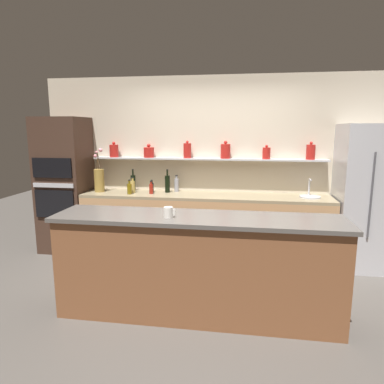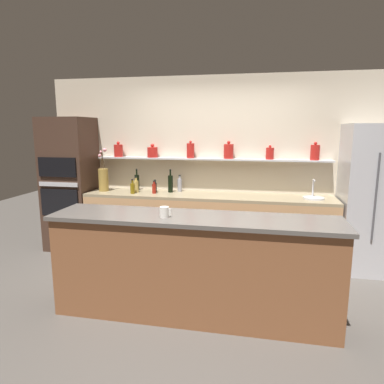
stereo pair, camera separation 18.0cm
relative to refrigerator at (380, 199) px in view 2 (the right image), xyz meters
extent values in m
plane|color=#4C4742|center=(-2.13, -1.20, -0.95)|extent=(12.00, 12.00, 0.00)
cube|color=beige|center=(-2.13, 0.40, 0.35)|extent=(5.20, 0.10, 2.60)
cube|color=#B7B7BC|center=(-2.25, 0.26, 0.46)|extent=(3.42, 0.18, 0.02)
cylinder|color=#AD1E19|center=(-3.66, 0.25, 0.56)|extent=(0.13, 0.13, 0.18)
sphere|color=#AD1E19|center=(-3.66, 0.25, 0.68)|extent=(0.05, 0.05, 0.05)
cylinder|color=#AD1E19|center=(-3.12, 0.25, 0.54)|extent=(0.15, 0.15, 0.15)
sphere|color=#AD1E19|center=(-3.12, 0.25, 0.64)|extent=(0.05, 0.05, 0.05)
cylinder|color=#AD1E19|center=(-2.54, 0.25, 0.57)|extent=(0.11, 0.11, 0.21)
sphere|color=#AD1E19|center=(-2.54, 0.25, 0.70)|extent=(0.04, 0.04, 0.04)
cylinder|color=#AD1E19|center=(-1.98, 0.25, 0.57)|extent=(0.14, 0.14, 0.21)
sphere|color=#AD1E19|center=(-1.98, 0.25, 0.70)|extent=(0.05, 0.05, 0.05)
cylinder|color=#AD1E19|center=(-1.40, 0.25, 0.55)|extent=(0.11, 0.11, 0.16)
sphere|color=#AD1E19|center=(-1.40, 0.25, 0.65)|extent=(0.04, 0.04, 0.04)
cylinder|color=#AD1E19|center=(-0.80, 0.25, 0.57)|extent=(0.12, 0.12, 0.21)
sphere|color=#AD1E19|center=(-0.80, 0.25, 0.69)|extent=(0.04, 0.04, 0.04)
cube|color=tan|center=(-2.25, 0.04, -0.51)|extent=(3.52, 0.62, 0.88)
cube|color=gray|center=(-2.25, 0.04, -0.05)|extent=(3.52, 0.62, 0.04)
cube|color=brown|center=(-2.13, -1.58, -0.46)|extent=(2.73, 0.55, 0.98)
cube|color=#56514C|center=(-2.13, -1.58, 0.05)|extent=(2.79, 0.61, 0.04)
cube|color=#B7B7BC|center=(0.00, 0.00, 0.00)|extent=(0.95, 0.70, 1.90)
cylinder|color=#4C4C51|center=(-0.17, -0.37, 0.10)|extent=(0.02, 0.02, 1.05)
cube|color=#3D281E|center=(-4.38, 0.04, 0.05)|extent=(0.70, 0.62, 2.01)
cube|color=black|center=(-4.38, -0.28, -0.17)|extent=(0.59, 0.02, 0.40)
cube|color=black|center=(-4.38, -0.28, 0.35)|extent=(0.59, 0.02, 0.28)
cube|color=#B7B7BC|center=(-4.38, -0.28, 0.10)|extent=(0.61, 0.02, 0.06)
cylinder|color=olive|center=(-3.82, 0.03, 0.13)|extent=(0.15, 0.15, 0.33)
cylinder|color=#4C3319|center=(-3.82, 0.02, 0.43)|extent=(0.02, 0.01, 0.25)
sphere|color=pink|center=(-3.82, -0.02, 0.56)|extent=(0.04, 0.04, 0.04)
cylinder|color=#4C3319|center=(-3.81, 0.02, 0.44)|extent=(0.02, 0.06, 0.28)
sphere|color=pink|center=(-3.77, 0.01, 0.58)|extent=(0.06, 0.06, 0.06)
cylinder|color=#4C3319|center=(-3.85, 0.04, 0.40)|extent=(0.02, 0.03, 0.19)
sphere|color=pink|center=(-3.88, 0.06, 0.49)|extent=(0.05, 0.05, 0.05)
cylinder|color=#B7B7BC|center=(-0.81, 0.04, -0.02)|extent=(0.28, 0.28, 0.02)
cylinder|color=#B7B7BC|center=(-0.81, 0.14, 0.10)|extent=(0.02, 0.02, 0.22)
cylinder|color=#B7B7BC|center=(-0.81, 0.08, 0.21)|extent=(0.02, 0.12, 0.02)
cylinder|color=black|center=(-3.04, 0.09, 0.04)|extent=(0.05, 0.05, 0.14)
cylinder|color=black|center=(-3.04, 0.09, 0.12)|extent=(0.03, 0.03, 0.04)
cylinder|color=black|center=(-3.04, 0.09, 0.15)|extent=(0.03, 0.03, 0.01)
cylinder|color=gray|center=(-2.69, 0.21, 0.06)|extent=(0.07, 0.07, 0.19)
cylinder|color=gray|center=(-2.69, 0.21, 0.18)|extent=(0.03, 0.03, 0.04)
cylinder|color=black|center=(-2.69, 0.21, 0.21)|extent=(0.03, 0.03, 0.01)
cylinder|color=tan|center=(-3.31, 0.02, 0.05)|extent=(0.07, 0.07, 0.17)
cylinder|color=tan|center=(-3.31, 0.02, 0.16)|extent=(0.03, 0.03, 0.04)
cylinder|color=black|center=(-3.31, 0.02, 0.19)|extent=(0.03, 0.03, 0.01)
cylinder|color=black|center=(-3.36, 0.21, 0.08)|extent=(0.07, 0.07, 0.23)
cylinder|color=black|center=(-3.36, 0.21, 0.24)|extent=(0.02, 0.02, 0.08)
cylinder|color=black|center=(-3.36, 0.21, 0.29)|extent=(0.03, 0.03, 0.01)
cylinder|color=maroon|center=(-3.02, -0.02, 0.04)|extent=(0.06, 0.06, 0.14)
cylinder|color=maroon|center=(-3.02, -0.02, 0.12)|extent=(0.03, 0.03, 0.04)
cylinder|color=black|center=(-3.02, -0.02, 0.15)|extent=(0.03, 0.03, 0.01)
cylinder|color=brown|center=(-3.32, -0.09, 0.04)|extent=(0.07, 0.07, 0.15)
cylinder|color=brown|center=(-3.32, -0.09, 0.14)|extent=(0.03, 0.03, 0.05)
cylinder|color=black|center=(-3.32, -0.09, 0.17)|extent=(0.03, 0.03, 0.01)
cylinder|color=black|center=(-2.81, 0.12, 0.09)|extent=(0.07, 0.07, 0.25)
cylinder|color=black|center=(-2.81, 0.12, 0.25)|extent=(0.02, 0.02, 0.08)
cylinder|color=black|center=(-2.81, 0.12, 0.30)|extent=(0.03, 0.03, 0.01)
cylinder|color=silver|center=(-2.39, -1.67, 0.12)|extent=(0.09, 0.09, 0.10)
cube|color=silver|center=(-2.34, -1.67, 0.12)|extent=(0.02, 0.01, 0.06)
camera|label=1|loc=(-1.69, -4.71, 0.89)|focal=32.00mm
camera|label=2|loc=(-1.52, -4.68, 0.89)|focal=32.00mm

